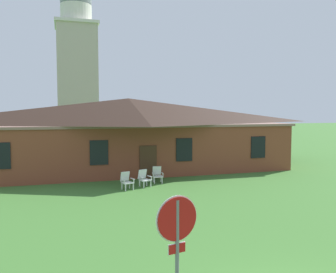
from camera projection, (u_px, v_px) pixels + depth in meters
The scene contains 6 objects.
brick_building at pixel (128, 132), 26.34m from camera, with size 22.64×10.40×5.23m.
dome_tower at pixel (77, 69), 43.30m from camera, with size 5.18×5.18×20.84m.
stop_sign at pixel (177, 242), 5.91m from camera, with size 0.79×0.21×2.81m.
lawn_chair_by_porch at pixel (126, 180), 18.77m from camera, with size 0.75×0.80×0.96m.
lawn_chair_near_door at pixel (144, 178), 19.48m from camera, with size 0.76×0.81×0.96m.
lawn_chair_left_end at pixel (157, 174), 20.60m from camera, with size 0.69×0.72×0.96m.
Camera 1 is at (-4.75, -5.58, 4.23)m, focal length 37.00 mm.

